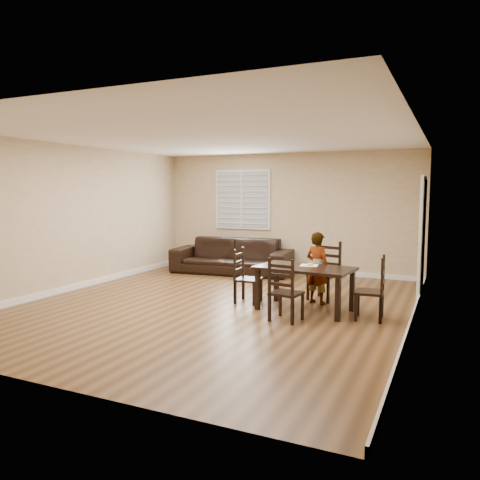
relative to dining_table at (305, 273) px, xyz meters
The scene contains 11 objects.
ground 1.55m from the dining_table, 169.61° to the right, with size 7.00×7.00×0.00m, color brown.
room 1.83m from the dining_table, behind, with size 6.04×7.04×2.72m.
dining_table is the anchor object (origin of this frame).
chair_near 0.95m from the dining_table, 82.45° to the left, with size 0.55×0.53×1.00m.
chair_far 0.80m from the dining_table, 96.44° to the right, with size 0.46×0.44×0.92m.
chair_left 1.13m from the dining_table, behind, with size 0.39×0.42×0.90m.
chair_right 1.13m from the dining_table, ahead, with size 0.42×0.45×0.93m.
child 0.53m from the dining_table, 83.76° to the left, with size 0.43×0.28×1.19m, color gray.
napkin 0.19m from the dining_table, 83.76° to the left, with size 0.27×0.27×0.00m, color white.
donut 0.20m from the dining_table, 77.42° to the left, with size 0.10×0.10×0.04m.
sofa 3.54m from the dining_table, 134.22° to the left, with size 2.66×1.04×0.78m, color black.
Camera 1 is at (3.46, -6.63, 1.85)m, focal length 35.00 mm.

